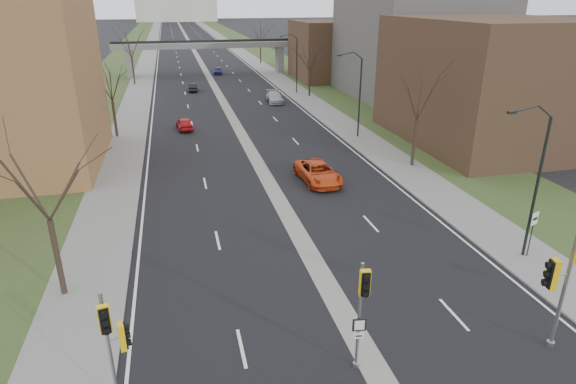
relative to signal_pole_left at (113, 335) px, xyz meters
name	(u,v)px	position (x,y,z in m)	size (l,w,h in m)	color
ground	(370,362)	(9.59, 0.02, -3.12)	(700.00, 700.00, 0.00)	black
road_surface	(190,43)	(9.59, 150.02, -3.11)	(20.00, 600.00, 0.01)	black
median_strip	(190,43)	(9.59, 150.02, -3.12)	(1.20, 600.00, 0.02)	gray
sidewalk_right	(227,43)	(21.59, 150.02, -3.06)	(4.00, 600.00, 0.12)	gray
sidewalk_left	(152,44)	(-2.41, 150.02, -3.06)	(4.00, 600.00, 0.12)	gray
grass_verge_right	(245,42)	(27.59, 150.02, -3.07)	(8.00, 600.00, 0.10)	#2C401D
grass_verge_left	(132,44)	(-8.41, 150.02, -3.07)	(8.00, 600.00, 0.10)	#2C401D
commercial_block_near	(491,82)	(33.59, 28.02, 2.88)	(16.00, 20.00, 12.00)	#463020
commercial_block_mid	(415,44)	(37.59, 52.02, 4.38)	(18.00, 22.00, 15.00)	#615F59
commercial_block_far	(335,51)	(31.59, 70.02, 1.88)	(14.00, 14.00, 10.00)	#463020
pedestrian_bridge	(206,49)	(9.59, 80.02, 1.73)	(34.00, 3.00, 6.45)	slate
streetlight_near	(533,140)	(20.58, 6.02, 3.84)	(2.61, 0.20, 8.70)	black
streetlight_mid	(354,71)	(20.58, 32.02, 3.84)	(2.61, 0.20, 8.70)	black
streetlight_far	(292,47)	(20.58, 58.02, 3.84)	(2.61, 0.20, 8.70)	black
tree_left_a	(39,169)	(-3.41, 8.02, 3.52)	(7.20, 7.20, 9.40)	#382B21
tree_left_b	(109,78)	(-3.41, 38.02, 3.11)	(6.75, 6.75, 8.81)	#382B21
tree_left_c	(130,42)	(-3.41, 72.02, 3.93)	(7.65, 7.65, 9.99)	#382B21
tree_right_a	(419,90)	(22.59, 22.02, 3.52)	(7.20, 7.20, 9.40)	#382B21
tree_right_b	(310,56)	(22.59, 55.02, 2.70)	(6.30, 6.30, 8.22)	#382B21
tree_right_c	(260,30)	(22.59, 95.02, 3.93)	(7.65, 7.65, 9.99)	#382B21
signal_pole_left	(113,335)	(0.00, 0.00, 0.00)	(0.80, 0.99, 4.76)	gray
signal_pole_median	(362,301)	(8.88, -0.36, 0.21)	(0.56, 0.79, 4.77)	gray
signal_pole_right	(567,270)	(17.14, -1.02, 0.76)	(0.99, 1.27, 5.93)	gray
speed_limit_sign	(533,226)	(21.55, 5.87, -1.13)	(0.56, 0.23, 2.71)	black
car_left_near	(184,124)	(3.70, 39.64, -2.44)	(1.60, 3.98, 1.35)	red
car_left_far	(193,87)	(5.92, 63.56, -2.50)	(1.31, 3.75, 1.24)	black
car_right_near	(318,172)	(13.47, 20.35, -2.33)	(2.62, 5.69, 1.58)	#D04216
car_right_mid	(275,97)	(16.64, 51.96, -2.39)	(2.05, 5.04, 1.46)	#A6A6AE
car_right_far	(218,71)	(11.59, 81.19, -2.46)	(1.55, 3.85, 1.31)	navy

